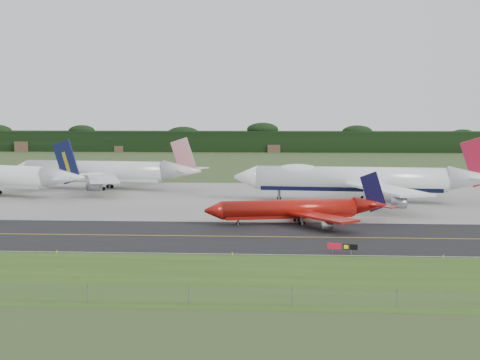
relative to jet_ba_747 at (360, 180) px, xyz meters
The scene contains 15 objects.
ground 52.48m from the jet_ba_747, 118.36° to the right, with size 600.00×600.00×0.00m, color #364821.
grass_verge 84.81m from the jet_ba_747, 107.03° to the right, with size 400.00×30.00×0.01m, color #2E4F17.
taxiway 56.01m from the jet_ba_747, 116.41° to the right, with size 400.00×32.00×0.02m, color black.
apron 25.93m from the jet_ba_747, 168.39° to the left, with size 400.00×78.00×0.01m, color gray.
taxiway_centreline 56.01m from the jet_ba_747, 116.41° to the right, with size 400.00×0.40×0.00m, color gold.
taxiway_edge_line 70.18m from the jet_ba_747, 110.75° to the right, with size 400.00×0.25×0.00m, color silver.
perimeter_fence 97.23m from the jet_ba_747, 104.78° to the right, with size 320.00×0.10×320.00m.
horizon_treeline 229.20m from the jet_ba_747, 96.21° to the left, with size 700.00×25.00×12.00m.
jet_ba_747 is the anchor object (origin of this frame).
jet_red_737 38.23m from the jet_ba_747, 115.36° to the right, with size 38.19×30.57×10.41m.
jet_star_tail 75.81m from the jet_ba_747, 161.59° to the left, with size 59.08×49.09×15.58m.
taxiway_sign 64.91m from the jet_ba_747, 99.13° to the right, with size 4.74×1.21×1.60m.
edge_marker_left 86.95m from the jet_ba_747, 130.07° to the right, with size 0.16×0.16×0.50m, color yellow.
edge_marker_center 72.15m from the jet_ba_747, 112.63° to the right, with size 0.16×0.16×0.50m, color yellow.
edge_marker_right 66.82m from the jet_ba_747, 85.66° to the right, with size 0.16×0.16×0.50m, color yellow.
Camera 1 is at (4.49, -123.67, 22.21)m, focal length 50.00 mm.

